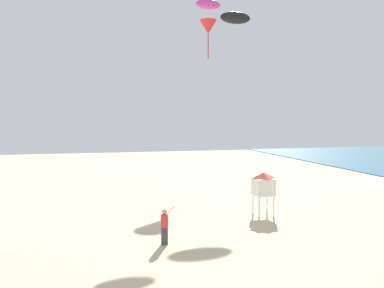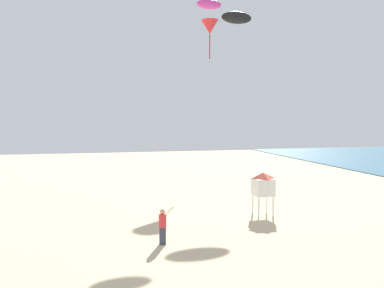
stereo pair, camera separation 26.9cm
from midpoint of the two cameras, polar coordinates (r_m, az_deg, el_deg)
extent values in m
cube|color=#383D4C|center=(18.56, -4.38, -12.99)|extent=(0.28, 0.18, 0.80)
cylinder|color=red|center=(18.36, -4.40, -10.90)|extent=(0.34, 0.34, 0.60)
sphere|color=tan|center=(18.26, -4.40, -9.62)|extent=(0.24, 0.24, 0.24)
cylinder|color=white|center=(23.45, 9.28, -8.94)|extent=(0.10, 0.10, 1.20)
cylinder|color=white|center=(23.82, 11.29, -8.77)|extent=(0.10, 0.10, 1.20)
cylinder|color=white|center=(24.26, 8.42, -8.50)|extent=(0.10, 0.10, 1.20)
cylinder|color=white|center=(24.61, 10.38, -8.34)|extent=(0.10, 0.10, 1.20)
cube|color=white|center=(23.82, 9.87, -6.05)|extent=(1.10, 1.10, 1.00)
pyramid|color=#D14C3D|center=(23.71, 9.89, -4.44)|extent=(1.10, 1.10, 0.35)
ellipsoid|color=black|center=(37.93, 6.01, 17.54)|extent=(2.85, 0.79, 1.11)
cone|color=red|center=(42.52, 2.15, 16.40)|extent=(1.73, 1.73, 1.42)
cylinder|color=maroon|center=(42.13, 2.14, 13.79)|extent=(0.09, 0.09, 2.52)
ellipsoid|color=#DB3D9E|center=(35.71, 2.10, 19.36)|extent=(2.15, 0.60, 0.84)
camera|label=1|loc=(0.13, -90.29, -0.02)|focal=37.24mm
camera|label=2|loc=(0.13, 89.71, 0.02)|focal=37.24mm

